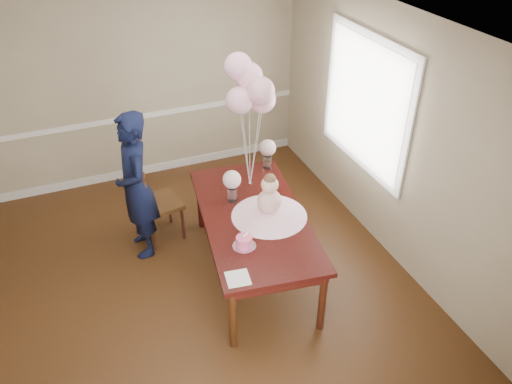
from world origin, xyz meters
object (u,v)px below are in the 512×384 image
Objects in this scene: dining_table_top at (253,217)px; woman at (136,187)px; birthday_cake at (244,241)px; dining_chair_seat at (160,204)px.

dining_table_top is 1.19× the size of woman.
dining_chair_seat is (-0.52, 1.43, -0.36)m from birthday_cake.
dining_table_top is at bearing -62.41° from dining_chair_seat.
birthday_cake is 1.56m from dining_chair_seat.
dining_table_top is 13.33× the size of birthday_cake.
dining_chair_seat is at bearing 110.03° from birthday_cake.
dining_chair_seat is (-0.79, 1.00, -0.28)m from dining_table_top.
birthday_cake is at bearing 29.85° from woman.
woman is at bearing 121.29° from birthday_cake.
woman reaches higher than birthday_cake.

